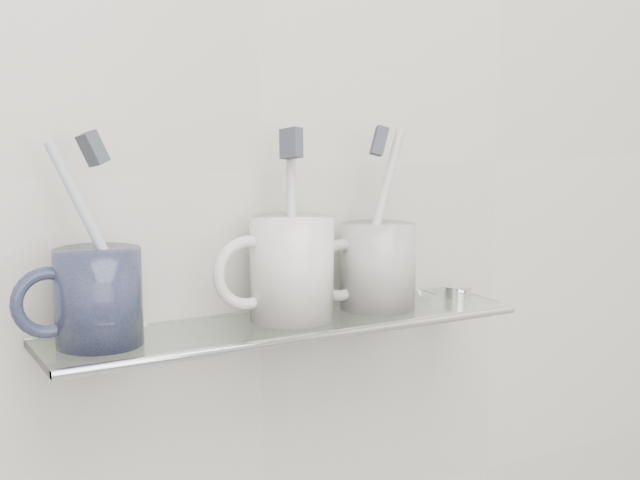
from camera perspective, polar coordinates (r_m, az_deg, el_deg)
wall_back at (r=0.95m, az=-3.87°, el=4.45°), size 2.50×0.00×2.50m
shelf_glass at (r=0.92m, az=-2.12°, el=-5.45°), size 0.50×0.12×0.01m
shelf_rail at (r=0.87m, az=-0.45°, el=-6.25°), size 0.50×0.01×0.01m
bracket_left at (r=0.89m, az=-15.71°, el=-6.89°), size 0.02×0.03×0.02m
bracket_right at (r=1.07m, az=6.88°, el=-4.07°), size 0.02×0.03×0.02m
mug_left at (r=0.84m, az=-13.99°, el=-3.57°), size 0.11×0.11×0.09m
mug_left_handle at (r=0.83m, az=-17.05°, el=-3.85°), size 0.07×0.01×0.07m
toothbrush_left at (r=0.83m, az=-14.13°, el=0.20°), size 0.09×0.02×0.18m
bristles_left at (r=0.83m, az=-14.35°, el=5.69°), size 0.03×0.03×0.04m
mug_center at (r=0.91m, az=-1.81°, el=-1.83°), size 0.11×0.11×0.11m
mug_center_handle at (r=0.89m, az=-4.63°, el=-2.11°), size 0.08×0.01×0.08m
toothbrush_center at (r=0.91m, az=-1.83°, el=1.14°), size 0.03×0.05×0.19m
bristles_center at (r=0.90m, az=-1.85°, el=6.20°), size 0.02×0.03×0.03m
mug_right at (r=0.97m, az=3.73°, el=-1.69°), size 0.11×0.11×0.09m
mug_right_handle at (r=0.94m, az=1.33°, el=-1.95°), size 0.07×0.01×0.07m
toothbrush_right at (r=0.96m, az=3.76°, el=1.55°), size 0.07×0.02×0.19m
bristles_right at (r=0.95m, az=3.81°, el=6.34°), size 0.03×0.03×0.03m
chrome_cap at (r=1.03m, az=8.78°, el=-3.27°), size 0.03×0.03×0.01m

